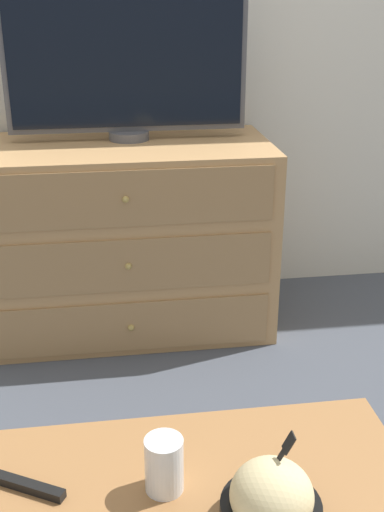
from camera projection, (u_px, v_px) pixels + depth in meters
ground_plane at (115, 289)px, 2.94m from camera, size 12.00×12.00×0.00m
dresser at (125, 237)px, 2.52m from camera, size 1.12×0.57×0.74m
tv at (126, 63)px, 2.34m from camera, size 0.89×0.15×0.55m
takeout_bowl at (271, 502)px, 1.11m from camera, size 0.18×0.18×0.17m
drink_cup at (164, 468)px, 1.19m from camera, size 0.07×0.07×0.11m
remote_control at (24, 485)px, 1.20m from camera, size 0.16×0.10×0.02m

